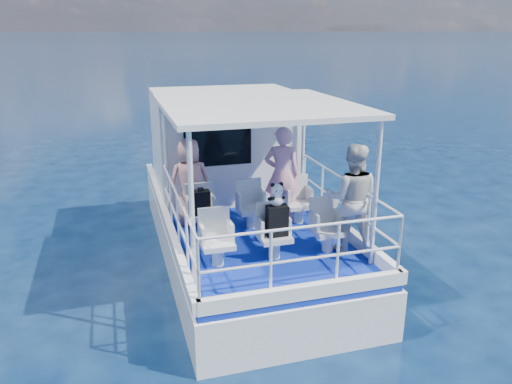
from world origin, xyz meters
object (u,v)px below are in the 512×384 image
passenger_stbd_aft (352,198)px  backpack_center (277,221)px  passenger_port_fwd (190,182)px  panda (277,194)px

passenger_stbd_aft → backpack_center: size_ratio=3.63×
passenger_port_fwd → backpack_center: 2.12m
passenger_port_fwd → backpack_center: passenger_port_fwd is taller
passenger_stbd_aft → panda: size_ratio=4.88×
panda → passenger_port_fwd: bearing=119.4°
passenger_port_fwd → passenger_stbd_aft: size_ratio=0.90×
passenger_stbd_aft → backpack_center: (-1.22, 0.03, -0.25)m
backpack_center → panda: size_ratio=1.35×
backpack_center → panda: bearing=105.6°
passenger_stbd_aft → panda: 1.24m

